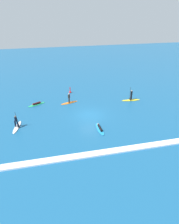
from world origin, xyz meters
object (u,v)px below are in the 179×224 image
Objects in this scene: surfer_on_white_board at (17,125)px; surfer_on_yellow_board at (131,98)px; marker_buoy at (70,92)px; surfer_on_green_board at (37,104)px; surfer_on_blue_board at (100,128)px; surfer_on_orange_board at (69,100)px.

surfer_on_yellow_board is at bearing 117.18° from surfer_on_white_board.
surfer_on_white_board reaches higher than marker_buoy.
surfer_on_white_board is at bearing 41.67° from surfer_on_green_board.
surfer_on_white_board is 13.85m from marker_buoy.
surfer_on_yellow_board is 15.72m from surfer_on_green_board.
surfer_on_white_board is 10.90m from surfer_on_blue_board.
surfer_on_white_board is at bearing 74.35° from surfer_on_blue_board.
surfer_on_yellow_board is at bearing -44.36° from surfer_on_blue_board.
surfer_on_green_board is (-5.26, 0.50, -0.32)m from surfer_on_orange_board.
surfer_on_green_board is at bearing 171.21° from surfer_on_white_board.
surfer_on_white_board reaches higher than surfer_on_orange_board.
surfer_on_green_board reaches higher than surfer_on_blue_board.
surfer_on_blue_board is 0.95× the size of surfer_on_yellow_board.
surfer_on_orange_board is 5.29m from surfer_on_green_board.
surfer_on_orange_board reaches higher than surfer_on_green_board.
surfer_on_yellow_board is at bearing -25.51° from surfer_on_orange_board.
surfer_on_white_board is at bearing -159.39° from surfer_on_orange_board.
marker_buoy is at bearing -27.32° from surfer_on_yellow_board.
surfer_on_yellow_board is 2.77× the size of marker_buoy.
marker_buoy reaches higher than surfer_on_blue_board.
surfer_on_white_board is 7.24m from surfer_on_green_board.
surfer_on_blue_board is at bearing -82.62° from marker_buoy.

